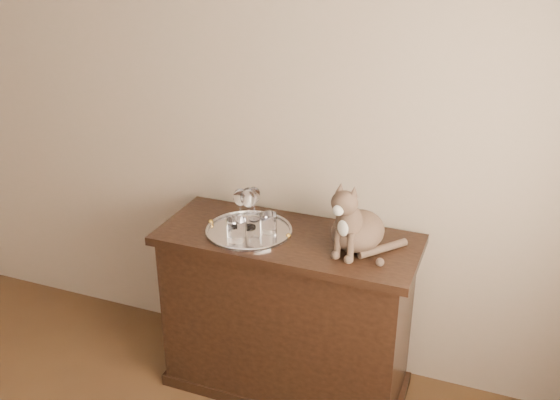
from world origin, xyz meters
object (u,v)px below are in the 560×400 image
(tumbler_b, at_px, (237,230))
(tumbler_c, at_px, (268,223))
(wine_glass_b, at_px, (254,203))
(sideboard, at_px, (287,314))
(wine_glass_a, at_px, (241,206))
(wine_glass_d, at_px, (249,208))
(tray, at_px, (249,231))
(cat, at_px, (359,213))

(tumbler_b, distance_m, tumbler_c, 0.16)
(wine_glass_b, relative_size, tumbler_b, 1.69)
(sideboard, distance_m, wine_glass_b, 0.56)
(wine_glass_a, height_order, tumbler_b, wine_glass_a)
(wine_glass_a, height_order, wine_glass_b, wine_glass_a)
(wine_glass_b, xyz_separation_m, tumbler_c, (0.11, -0.09, -0.04))
(wine_glass_b, distance_m, tumbler_b, 0.22)
(wine_glass_d, xyz_separation_m, tumbler_c, (0.10, -0.01, -0.06))
(wine_glass_b, bearing_deg, wine_glass_a, -122.39)
(wine_glass_a, bearing_deg, tumbler_b, -72.00)
(wine_glass_b, height_order, tumbler_b, wine_glass_b)
(tumbler_b, bearing_deg, tray, 82.02)
(wine_glass_d, xyz_separation_m, tumbler_b, (-0.00, -0.13, -0.05))
(tray, xyz_separation_m, cat, (0.50, 0.03, 0.17))
(wine_glass_b, distance_m, cat, 0.54)
(tray, bearing_deg, sideboard, 9.50)
(cat, bearing_deg, tumbler_c, -164.40)
(sideboard, height_order, cat, cat)
(tumbler_b, height_order, cat, cat)
(sideboard, xyz_separation_m, wine_glass_d, (-0.19, 0.00, 0.53))
(wine_glass_a, height_order, tumbler_c, wine_glass_a)
(tray, bearing_deg, tumbler_c, 16.15)
(wine_glass_b, relative_size, tumbler_c, 1.90)
(tray, xyz_separation_m, wine_glass_a, (-0.06, 0.05, 0.09))
(tray, distance_m, wine_glass_d, 0.11)
(wine_glass_d, bearing_deg, tumbler_c, -3.93)
(sideboard, height_order, tray, tray)
(tumbler_b, xyz_separation_m, tumbler_c, (0.10, 0.13, -0.01))
(tray, bearing_deg, cat, 3.68)
(sideboard, height_order, tumbler_c, tumbler_c)
(tumbler_b, bearing_deg, wine_glass_d, 89.60)
(wine_glass_b, distance_m, wine_glass_d, 0.09)
(tray, xyz_separation_m, wine_glass_d, (-0.01, 0.03, 0.10))
(wine_glass_d, bearing_deg, tumbler_b, -90.40)
(sideboard, bearing_deg, wine_glass_d, 179.39)
(wine_glass_b, bearing_deg, wine_glass_d, -82.29)
(sideboard, height_order, wine_glass_d, wine_glass_d)
(tray, distance_m, cat, 0.53)
(wine_glass_a, bearing_deg, wine_glass_d, -23.88)
(wine_glass_d, relative_size, tumbler_c, 2.27)
(wine_glass_a, distance_m, wine_glass_d, 0.06)
(tumbler_b, bearing_deg, tumbler_c, 51.35)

